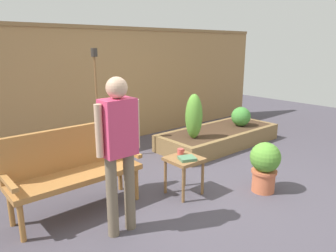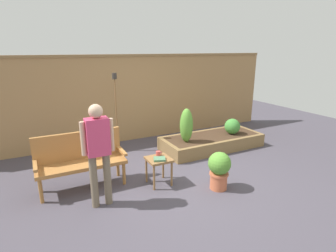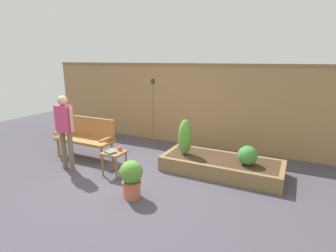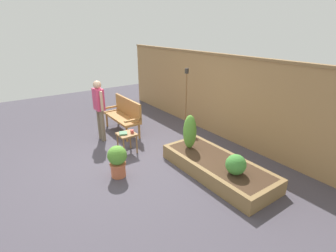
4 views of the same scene
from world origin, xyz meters
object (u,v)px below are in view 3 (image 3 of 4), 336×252
object	(u,v)px
potted_boxwood	(131,177)
tiki_torch	(153,101)
garden_bench	(87,134)
side_table	(114,156)
cup_on_table	(120,149)
shrub_near_bench	(185,137)
shrub_far_corner	(248,155)
book_on_table	(111,152)
person_by_bench	(65,126)

from	to	relation	value
potted_boxwood	tiki_torch	world-z (taller)	tiki_torch
garden_bench	side_table	bearing A→B (deg)	-24.10
cup_on_table	tiki_torch	distance (m)	1.90
side_table	cup_on_table	xyz separation A→B (m)	(0.05, 0.12, 0.12)
cup_on_table	shrub_near_bench	bearing A→B (deg)	38.00
potted_boxwood	shrub_far_corner	world-z (taller)	shrub_far_corner
garden_bench	shrub_far_corner	xyz separation A→B (m)	(3.62, 0.42, -0.06)
garden_bench	tiki_torch	bearing A→B (deg)	51.96
tiki_torch	book_on_table	bearing A→B (deg)	-85.83
potted_boxwood	shrub_near_bench	bearing A→B (deg)	79.42
side_table	potted_boxwood	size ratio (longest dim) A/B	0.74
side_table	shrub_near_bench	bearing A→B (deg)	40.49
potted_boxwood	shrub_far_corner	distance (m)	2.23
tiki_torch	person_by_bench	size ratio (longest dim) A/B	1.14
side_table	potted_boxwood	world-z (taller)	potted_boxwood
book_on_table	potted_boxwood	distance (m)	1.01
garden_bench	cup_on_table	distance (m)	1.33
side_table	tiki_torch	distance (m)	2.05
side_table	tiki_torch	bearing A→B (deg)	94.95
book_on_table	potted_boxwood	size ratio (longest dim) A/B	0.30
cup_on_table	person_by_bench	bearing A→B (deg)	-163.32
shrub_near_bench	person_by_bench	bearing A→B (deg)	-151.78
shrub_near_bench	tiki_torch	size ratio (longest dim) A/B	0.42
cup_on_table	potted_boxwood	world-z (taller)	potted_boxwood
side_table	tiki_torch	world-z (taller)	tiki_torch
cup_on_table	book_on_table	size ratio (longest dim) A/B	0.57
person_by_bench	cup_on_table	bearing A→B (deg)	16.68
person_by_bench	shrub_far_corner	bearing A→B (deg)	18.59
side_table	cup_on_table	world-z (taller)	cup_on_table
side_table	cup_on_table	bearing A→B (deg)	67.07
potted_boxwood	shrub_far_corner	bearing A→B (deg)	44.70
garden_bench	book_on_table	distance (m)	1.34
shrub_far_corner	person_by_bench	distance (m)	3.68
side_table	book_on_table	size ratio (longest dim) A/B	2.48
book_on_table	shrub_far_corner	bearing A→B (deg)	44.59
shrub_near_bench	shrub_far_corner	size ratio (longest dim) A/B	2.03
tiki_torch	garden_bench	bearing A→B (deg)	-128.04
cup_on_table	book_on_table	bearing A→B (deg)	-110.33
cup_on_table	potted_boxwood	distance (m)	1.08
potted_boxwood	person_by_bench	xyz separation A→B (m)	(-1.88, 0.40, 0.57)
book_on_table	person_by_bench	xyz separation A→B (m)	(-1.03, -0.14, 0.44)
side_table	shrub_far_corner	bearing A→B (deg)	21.62
side_table	book_on_table	distance (m)	0.13
garden_bench	cup_on_table	bearing A→B (deg)	-18.40
cup_on_table	potted_boxwood	size ratio (longest dim) A/B	0.17
shrub_near_bench	shrub_far_corner	distance (m)	1.31
book_on_table	person_by_bench	bearing A→B (deg)	-150.79
potted_boxwood	side_table	bearing A→B (deg)	143.41
tiki_torch	cup_on_table	bearing A→B (deg)	-83.05
shrub_far_corner	person_by_bench	size ratio (longest dim) A/B	0.24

